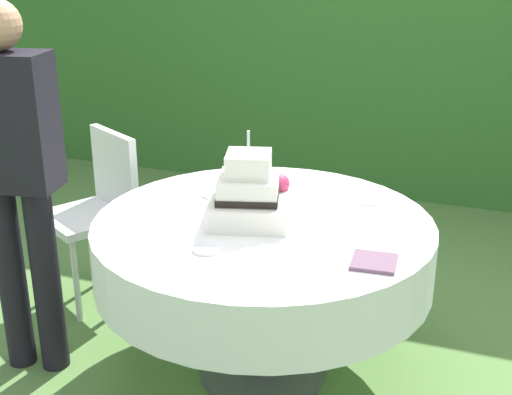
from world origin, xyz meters
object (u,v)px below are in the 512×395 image
serving_plate_near (207,249)px  garden_chair (99,201)px  serving_plate_left (368,201)px  standing_person (14,169)px  wedding_cake (250,195)px  cake_table (263,250)px  napkin_stack (374,262)px  serving_plate_far (215,194)px

serving_plate_near → garden_chair: garden_chair is taller
serving_plate_left → standing_person: 1.49m
standing_person → garden_chair: bearing=94.7°
wedding_cake → garden_chair: size_ratio=0.44×
cake_table → garden_chair: bearing=159.8°
napkin_stack → garden_chair: size_ratio=0.18×
standing_person → serving_plate_near: bearing=-3.8°
napkin_stack → garden_chair: 1.66m
serving_plate_far → garden_chair: bearing=165.9°
serving_plate_far → garden_chair: 0.78m
serving_plate_near → wedding_cake: bearing=82.2°
wedding_cake → standing_person: bearing=-163.5°
cake_table → wedding_cake: bearing=-167.7°
serving_plate_left → napkin_stack: bearing=-76.6°
serving_plate_near → serving_plate_far: (-0.20, 0.54, 0.00)m
cake_table → serving_plate_left: 0.52m
napkin_stack → serving_plate_near: bearing=-170.0°
serving_plate_near → standing_person: size_ratio=0.07×
serving_plate_near → standing_person: standing_person is taller
cake_table → standing_person: 1.07m
cake_table → serving_plate_near: serving_plate_near is taller
serving_plate_near → serving_plate_left: bearing=56.5°
cake_table → serving_plate_far: (-0.30, 0.20, 0.14)m
serving_plate_near → standing_person: 0.90m
serving_plate_left → standing_person: size_ratio=0.06×
wedding_cake → serving_plate_left: wedding_cake is taller
serving_plate_near → standing_person: (-0.87, 0.06, 0.19)m
serving_plate_far → garden_chair: size_ratio=0.13×
serving_plate_far → napkin_stack: size_ratio=0.73×
wedding_cake → standing_person: (-0.92, -0.27, 0.09)m
serving_plate_near → serving_plate_far: size_ratio=0.91×
wedding_cake → serving_plate_left: bearing=41.4°
napkin_stack → garden_chair: garden_chair is taller
wedding_cake → serving_plate_near: wedding_cake is taller
serving_plate_far → garden_chair: (-0.73, 0.18, -0.20)m
garden_chair → serving_plate_near: bearing=-37.8°
cake_table → serving_plate_far: 0.38m
serving_plate_left → garden_chair: garden_chair is taller
wedding_cake → serving_plate_near: (-0.05, -0.33, -0.10)m
wedding_cake → garden_chair: wedding_cake is taller
garden_chair → wedding_cake: bearing=-21.9°
cake_table → wedding_cake: (-0.05, -0.01, 0.24)m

